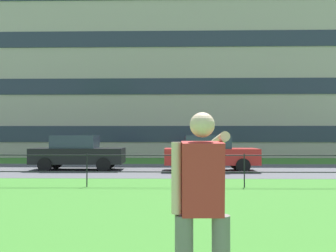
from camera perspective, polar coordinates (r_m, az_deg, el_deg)
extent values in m
cube|color=#4C4C51|center=(16.89, 0.16, -6.67)|extent=(80.00, 6.83, 0.01)
cylinder|color=black|center=(11.63, -12.22, -6.57)|extent=(0.04, 0.04, 1.00)
cylinder|color=black|center=(11.49, 11.53, -6.63)|extent=(0.04, 0.04, 1.00)
cylinder|color=black|center=(11.32, -0.42, -6.99)|extent=(33.08, 0.03, 0.03)
cylinder|color=black|center=(11.28, -0.42, -4.47)|extent=(33.08, 0.03, 0.03)
cube|color=#B22D2D|center=(3.30, 5.25, -7.97)|extent=(0.37, 0.28, 0.65)
sphere|color=beige|center=(3.28, 5.23, 0.18)|extent=(0.22, 0.22, 0.22)
cylinder|color=beige|center=(3.61, 7.89, -2.09)|extent=(0.11, 0.63, 0.16)
cylinder|color=beige|center=(3.29, 1.30, -7.87)|extent=(0.09, 0.09, 0.62)
cube|color=black|center=(17.23, -13.42, -4.41)|extent=(4.04, 1.80, 0.68)
cube|color=#2D3847|center=(17.24, -13.89, -2.34)|extent=(1.94, 1.57, 0.56)
cylinder|color=black|center=(17.81, -8.92, -5.43)|extent=(0.60, 0.22, 0.60)
cylinder|color=black|center=(16.22, -9.80, -5.82)|extent=(0.60, 0.22, 0.60)
cylinder|color=black|center=(18.35, -16.63, -5.27)|extent=(0.60, 0.22, 0.60)
cylinder|color=black|center=(16.81, -18.20, -5.61)|extent=(0.60, 0.22, 0.60)
cube|color=red|center=(16.40, 6.51, -4.59)|extent=(4.02, 1.75, 0.68)
cube|color=#2D3847|center=(16.36, 5.98, -2.43)|extent=(1.92, 1.55, 0.56)
cylinder|color=black|center=(17.39, 10.33, -5.52)|extent=(0.60, 0.21, 0.60)
cylinder|color=black|center=(15.80, 11.32, -5.93)|extent=(0.60, 0.21, 0.60)
cylinder|color=black|center=(17.14, 2.09, -5.60)|extent=(0.60, 0.21, 0.60)
cylinder|color=black|center=(15.53, 2.25, -6.03)|extent=(0.60, 0.21, 0.60)
cube|color=#ADA393|center=(31.49, -2.95, 10.75)|extent=(35.13, 10.12, 16.38)
cube|color=#283342|center=(25.71, -3.82, -1.22)|extent=(29.51, 0.06, 1.10)
cube|color=#283342|center=(25.93, -3.81, 6.04)|extent=(29.51, 0.06, 1.10)
cube|color=#283342|center=(26.56, -3.80, 13.06)|extent=(29.51, 0.06, 1.10)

